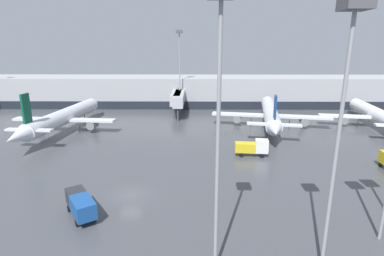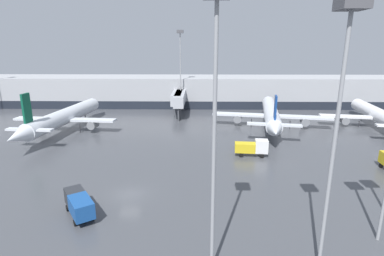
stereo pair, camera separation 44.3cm
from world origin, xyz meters
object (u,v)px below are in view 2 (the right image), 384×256
object	(u,v)px
service_truck_0	(252,147)
service_truck_2	(79,203)
parked_jet_2	(271,113)
apron_light_mast_3	(180,50)
parked_jet_1	(65,117)
apron_light_mast_4	(344,70)
apron_light_mast_2	(216,64)
parked_jet_0	(378,115)

from	to	relation	value
service_truck_0	service_truck_2	xyz separation A→B (m)	(-22.05, -19.17, -0.05)
parked_jet_2	apron_light_mast_3	size ratio (longest dim) A/B	1.62
parked_jet_1	service_truck_0	distance (m)	41.01
service_truck_0	service_truck_2	bearing A→B (deg)	-133.17
parked_jet_2	apron_light_mast_4	world-z (taller)	apron_light_mast_4
apron_light_mast_3	apron_light_mast_4	distance (m)	66.05
service_truck_2	parked_jet_1	bearing A→B (deg)	-9.58
service_truck_2	apron_light_mast_4	world-z (taller)	apron_light_mast_4
parked_jet_1	apron_light_mast_2	bearing A→B (deg)	-139.79
parked_jet_2	service_truck_0	world-z (taller)	parked_jet_2
service_truck_0	apron_light_mast_3	bearing A→B (deg)	116.46
parked_jet_0	apron_light_mast_3	bearing A→B (deg)	78.33
apron_light_mast_4	parked_jet_2	bearing A→B (deg)	81.55
parked_jet_0	apron_light_mast_2	size ratio (longest dim) A/B	1.60
service_truck_0	apron_light_mast_4	size ratio (longest dim) A/B	0.27
service_truck_2	apron_light_mast_4	distance (m)	28.17
service_truck_0	apron_light_mast_2	distance (m)	32.12
parked_jet_1	parked_jet_2	xyz separation A→B (m)	(45.78, 4.67, -0.10)
service_truck_2	apron_light_mast_3	world-z (taller)	apron_light_mast_3
parked_jet_0	parked_jet_1	distance (m)	70.41
apron_light_mast_2	parked_jet_2	bearing A→B (deg)	71.43
apron_light_mast_3	apron_light_mast_4	xyz separation A→B (m)	(14.80, -64.36, -1.07)
parked_jet_0	service_truck_2	bearing A→B (deg)	135.02
service_truck_0	apron_light_mast_3	world-z (taller)	apron_light_mast_3
parked_jet_0	parked_jet_2	distance (m)	24.47
apron_light_mast_2	apron_light_mast_3	size ratio (longest dim) A/B	0.96
apron_light_mast_3	apron_light_mast_4	bearing A→B (deg)	-77.05
apron_light_mast_2	apron_light_mast_4	xyz separation A→B (m)	(8.81, 0.24, -0.47)
parked_jet_0	service_truck_0	world-z (taller)	parked_jet_0
parked_jet_0	apron_light_mast_4	bearing A→B (deg)	155.43
service_truck_0	apron_light_mast_3	size ratio (longest dim) A/B	0.25
apron_light_mast_3	parked_jet_2	bearing A→B (deg)	-39.36
parked_jet_1	apron_light_mast_2	xyz separation A→B (m)	(30.06, -42.13, 13.37)
parked_jet_2	service_truck_2	distance (m)	48.86
parked_jet_0	service_truck_2	distance (m)	66.62
parked_jet_2	service_truck_2	bearing A→B (deg)	153.16
parked_jet_1	apron_light_mast_4	bearing A→B (deg)	-132.44
service_truck_0	service_truck_2	size ratio (longest dim) A/B	0.98
service_truck_0	apron_light_mast_3	xyz separation A→B (m)	(-14.08, 37.42, 15.67)
parked_jet_0	service_truck_0	distance (m)	37.64
parked_jet_1	apron_light_mast_4	size ratio (longest dim) A/B	1.75
parked_jet_1	parked_jet_0	bearing A→B (deg)	-81.50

